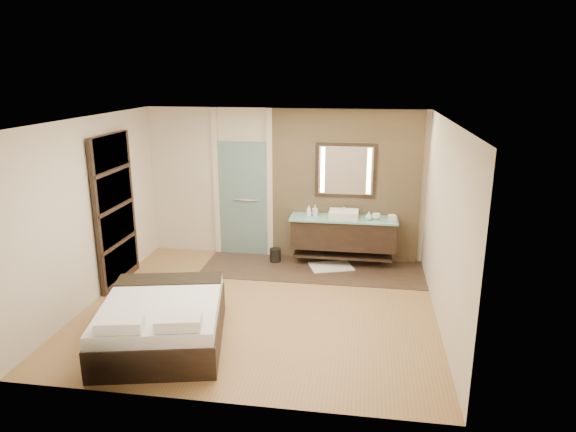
% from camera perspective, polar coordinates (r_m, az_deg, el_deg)
% --- Properties ---
extents(floor, '(5.00, 5.00, 0.00)m').
position_cam_1_polar(floor, '(7.60, -3.13, -10.09)').
color(floor, olive).
rests_on(floor, ground).
extents(tile_strip, '(3.80, 1.30, 0.01)m').
position_cam_1_polar(tile_strip, '(8.96, 2.74, -5.88)').
color(tile_strip, '#36251D').
rests_on(tile_strip, floor).
extents(stone_wall, '(2.60, 0.08, 2.70)m').
position_cam_1_polar(stone_wall, '(9.11, 6.39, 3.26)').
color(stone_wall, tan).
rests_on(stone_wall, floor).
extents(vanity, '(1.85, 0.55, 0.88)m').
position_cam_1_polar(vanity, '(9.03, 6.15, -1.91)').
color(vanity, black).
rests_on(vanity, stone_wall).
extents(mirror_unit, '(1.06, 0.04, 0.96)m').
position_cam_1_polar(mirror_unit, '(9.00, 6.43, 5.05)').
color(mirror_unit, black).
rests_on(mirror_unit, stone_wall).
extents(frosted_door, '(1.10, 0.12, 2.70)m').
position_cam_1_polar(frosted_door, '(9.41, -4.99, 2.40)').
color(frosted_door, '#A2CDCA').
rests_on(frosted_door, floor).
extents(shoji_partition, '(0.06, 1.20, 2.40)m').
position_cam_1_polar(shoji_partition, '(8.51, -18.62, 0.64)').
color(shoji_partition, black).
rests_on(shoji_partition, floor).
extents(bed, '(1.82, 2.09, 0.70)m').
position_cam_1_polar(bed, '(6.76, -13.77, -11.28)').
color(bed, black).
rests_on(bed, floor).
extents(bath_mat, '(0.84, 0.71, 0.02)m').
position_cam_1_polar(bath_mat, '(9.05, 4.80, -5.62)').
color(bath_mat, white).
rests_on(bath_mat, floor).
extents(waste_bin, '(0.26, 0.26, 0.25)m').
position_cam_1_polar(waste_bin, '(9.24, -1.42, -4.39)').
color(waste_bin, black).
rests_on(waste_bin, floor).
extents(tissue_box, '(0.13, 0.13, 0.10)m').
position_cam_1_polar(tissue_box, '(8.86, 11.49, -0.23)').
color(tissue_box, silver).
rests_on(tissue_box, vanity).
extents(soap_bottle_a, '(0.10, 0.10, 0.20)m').
position_cam_1_polar(soap_bottle_a, '(8.96, 2.33, 0.58)').
color(soap_bottle_a, white).
rests_on(soap_bottle_a, vanity).
extents(soap_bottle_b, '(0.10, 0.10, 0.19)m').
position_cam_1_polar(soap_bottle_b, '(9.01, 3.01, 0.64)').
color(soap_bottle_b, '#B2B2B2').
rests_on(soap_bottle_b, vanity).
extents(soap_bottle_c, '(0.15, 0.15, 0.15)m').
position_cam_1_polar(soap_bottle_c, '(8.84, 8.97, 0.03)').
color(soap_bottle_c, silver).
rests_on(soap_bottle_c, vanity).
extents(cup, '(0.17, 0.17, 0.11)m').
position_cam_1_polar(cup, '(8.91, 9.78, -0.03)').
color(cup, white).
rests_on(cup, vanity).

